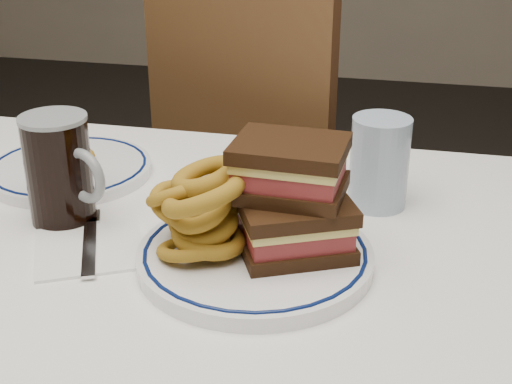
% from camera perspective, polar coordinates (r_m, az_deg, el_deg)
% --- Properties ---
extents(dining_table, '(1.27, 0.87, 0.75)m').
position_cam_1_polar(dining_table, '(0.99, -12.39, -9.48)').
color(dining_table, white).
rests_on(dining_table, floor).
extents(chair_far, '(0.59, 0.59, 0.99)m').
position_cam_1_polar(chair_far, '(1.68, 0.96, 1.83)').
color(chair_far, '#4A2818').
rests_on(chair_far, floor).
extents(main_plate, '(0.29, 0.29, 0.02)m').
position_cam_1_polar(main_plate, '(0.86, -0.07, -5.11)').
color(main_plate, white).
rests_on(main_plate, dining_table).
extents(reuben_sandwich, '(0.16, 0.15, 0.13)m').
position_cam_1_polar(reuben_sandwich, '(0.84, 2.93, -0.42)').
color(reuben_sandwich, black).
rests_on(reuben_sandwich, main_plate).
extents(onion_rings_main, '(0.14, 0.14, 0.13)m').
position_cam_1_polar(onion_rings_main, '(0.84, -4.53, -1.50)').
color(onion_rings_main, brown).
rests_on(onion_rings_main, main_plate).
extents(ketchup_ramekin, '(0.06, 0.06, 0.03)m').
position_cam_1_polar(ketchup_ramekin, '(0.95, -2.34, -0.48)').
color(ketchup_ramekin, white).
rests_on(ketchup_ramekin, main_plate).
extents(beer_mug, '(0.13, 0.09, 0.15)m').
position_cam_1_polar(beer_mug, '(0.98, -15.40, 1.81)').
color(beer_mug, black).
rests_on(beer_mug, dining_table).
extents(water_glass, '(0.08, 0.08, 0.13)m').
position_cam_1_polar(water_glass, '(1.00, 9.84, 2.35)').
color(water_glass, '#9CB0C9').
rests_on(water_glass, dining_table).
extents(far_plate, '(0.25, 0.25, 0.02)m').
position_cam_1_polar(far_plate, '(1.15, -14.68, 1.82)').
color(far_plate, white).
rests_on(far_plate, dining_table).
extents(onion_rings_far, '(0.10, 0.11, 0.06)m').
position_cam_1_polar(onion_rings_far, '(1.13, -14.87, 2.58)').
color(onion_rings_far, brown).
rests_on(onion_rings_far, far_plate).
extents(napkin_fork, '(0.18, 0.19, 0.01)m').
position_cam_1_polar(napkin_fork, '(0.92, -13.15, -4.29)').
color(napkin_fork, white).
rests_on(napkin_fork, dining_table).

